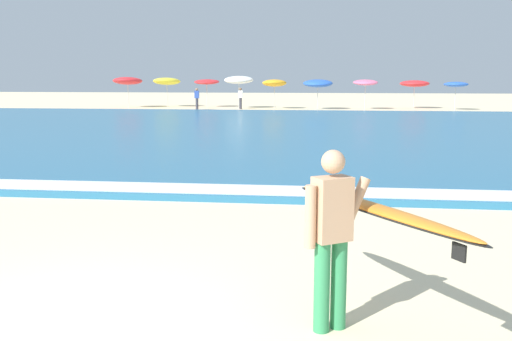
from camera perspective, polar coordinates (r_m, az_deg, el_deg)
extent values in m
plane|color=beige|center=(5.58, -19.11, -16.19)|extent=(160.00, 160.00, 0.00)
cube|color=teal|center=(24.45, 1.29, 4.16)|extent=(120.00, 28.00, 0.14)
cube|color=white|center=(11.30, -5.17, -1.86)|extent=(120.00, 0.98, 0.01)
cylinder|color=#338E56|center=(5.34, 6.77, -11.78)|extent=(0.15, 0.15, 0.88)
cylinder|color=#338E56|center=(5.44, 8.48, -11.43)|extent=(0.15, 0.15, 0.88)
cube|color=tan|center=(5.17, 7.82, -3.93)|extent=(0.40, 0.37, 0.60)
sphere|color=tan|center=(5.08, 7.93, 0.90)|extent=(0.22, 0.22, 0.22)
cylinder|color=tan|center=(5.06, 5.61, -4.75)|extent=(0.10, 0.10, 0.58)
cylinder|color=tan|center=(5.33, 10.15, -3.36)|extent=(0.32, 0.25, 0.51)
ellipsoid|color=orange|center=(5.46, 12.16, -3.87)|extent=(1.63, 2.42, 0.14)
ellipsoid|color=black|center=(5.46, 12.15, -4.06)|extent=(1.70, 2.53, 0.10)
cube|color=black|center=(4.70, 20.12, -7.88)|extent=(0.09, 0.13, 0.14)
cylinder|color=beige|center=(45.17, -12.99, 7.59)|extent=(0.05, 0.05, 1.99)
ellipsoid|color=red|center=(45.15, -13.05, 8.96)|extent=(2.28, 2.31, 0.71)
cylinder|color=beige|center=(45.64, -9.11, 7.70)|extent=(0.05, 0.05, 1.95)
ellipsoid|color=yellow|center=(45.62, -9.15, 9.03)|extent=(2.19, 2.22, 0.73)
cylinder|color=beige|center=(44.64, -5.06, 7.74)|extent=(0.05, 0.05, 1.94)
ellipsoid|color=red|center=(44.61, -5.08, 9.06)|extent=(1.99, 2.01, 0.52)
cylinder|color=beige|center=(43.10, -1.77, 7.79)|extent=(0.05, 0.05, 2.07)
ellipsoid|color=white|center=(43.08, -1.78, 9.28)|extent=(2.24, 2.27, 0.74)
cylinder|color=beige|center=(42.15, 1.89, 7.60)|extent=(0.05, 0.05, 1.85)
ellipsoid|color=#F4A31E|center=(42.13, 1.90, 8.97)|extent=(1.82, 1.85, 0.63)
cylinder|color=beige|center=(41.59, 6.34, 7.51)|extent=(0.05, 0.05, 1.83)
ellipsoid|color=blue|center=(41.57, 6.36, 8.88)|extent=(2.18, 2.22, 0.72)
cylinder|color=beige|center=(42.11, 11.13, 7.47)|extent=(0.05, 0.05, 1.92)
ellipsoid|color=pink|center=(42.09, 11.17, 8.86)|extent=(1.81, 1.84, 0.56)
cylinder|color=beige|center=(44.21, 15.91, 7.31)|extent=(0.05, 0.05, 1.81)
ellipsoid|color=red|center=(44.19, 15.96, 8.58)|extent=(2.21, 2.21, 0.52)
cylinder|color=beige|center=(42.86, 19.76, 7.04)|extent=(0.05, 0.05, 1.79)
ellipsoid|color=blue|center=(42.83, 19.84, 8.32)|extent=(1.71, 1.72, 0.39)
cylinder|color=#383842|center=(41.92, -1.60, 6.90)|extent=(0.20, 0.20, 0.84)
cube|color=white|center=(41.89, -1.60, 7.84)|extent=(0.32, 0.20, 0.54)
sphere|color=brown|center=(41.88, -1.61, 8.35)|extent=(0.20, 0.20, 0.20)
cylinder|color=#383842|center=(41.27, -6.08, 6.81)|extent=(0.20, 0.20, 0.84)
cube|color=#2D4CA5|center=(41.24, -6.10, 7.77)|extent=(0.32, 0.20, 0.54)
sphere|color=#9E7051|center=(41.23, -6.11, 8.28)|extent=(0.20, 0.20, 0.20)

